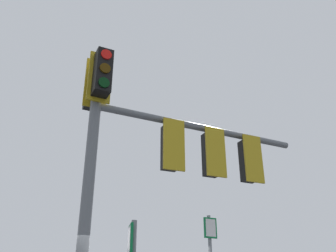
% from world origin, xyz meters
% --- Properties ---
extents(signal_mast_assembly, '(4.43, 2.60, 5.89)m').
position_xyz_m(signal_mast_assembly, '(0.17, 0.02, 4.21)').
color(signal_mast_assembly, slate).
rests_on(signal_mast_assembly, ground).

